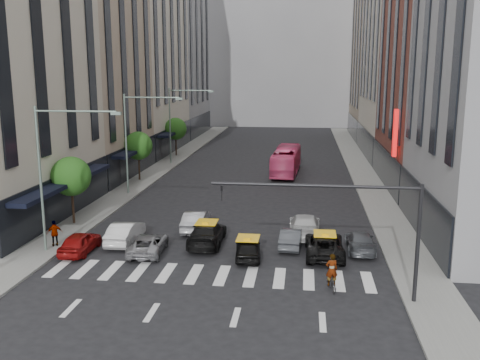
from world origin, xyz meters
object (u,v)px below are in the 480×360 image
(streetlamp_mid, at_px, (136,130))
(streetlamp_near, at_px, (54,160))
(bus, at_px, (286,161))
(pedestrian_far, at_px, (55,233))
(streetlamp_far, at_px, (178,116))
(car_red, at_px, (80,242))
(taxi_center, at_px, (248,248))
(taxi_left, at_px, (207,234))
(motorcycle, at_px, (331,283))
(car_white_front, at_px, (125,232))

(streetlamp_mid, bearing_deg, streetlamp_near, -90.00)
(bus, height_order, pedestrian_far, bus)
(streetlamp_near, bearing_deg, streetlamp_mid, 90.00)
(streetlamp_mid, bearing_deg, pedestrian_far, -92.71)
(streetlamp_far, xyz_separation_m, bus, (13.11, -4.34, -4.45))
(streetlamp_mid, relative_size, car_red, 2.28)
(streetlamp_near, distance_m, streetlamp_far, 32.00)
(taxi_center, height_order, bus, bus)
(streetlamp_far, bearing_deg, taxi_left, -73.21)
(taxi_center, distance_m, motorcycle, 6.39)
(car_red, xyz_separation_m, pedestrian_far, (-1.97, 0.68, 0.31))
(car_white_front, relative_size, taxi_left, 0.84)
(motorcycle, bearing_deg, taxi_center, -54.87)
(streetlamp_mid, height_order, car_red, streetlamp_mid)
(bus, relative_size, motorcycle, 6.81)
(car_red, relative_size, taxi_left, 0.76)
(streetlamp_near, xyz_separation_m, streetlamp_mid, (0.00, 16.00, 0.00))
(streetlamp_far, distance_m, car_red, 32.29)
(car_red, height_order, taxi_center, car_red)
(taxi_left, xyz_separation_m, motorcycle, (7.74, -6.49, -0.35))
(streetlamp_far, distance_m, car_white_front, 30.25)
(taxi_left, distance_m, taxi_center, 3.72)
(streetlamp_mid, relative_size, motorcycle, 5.85)
(bus, bearing_deg, car_red, 69.96)
(streetlamp_near, distance_m, car_red, 5.38)
(car_red, bearing_deg, bus, -113.17)
(taxi_center, bearing_deg, streetlamp_mid, -58.56)
(streetlamp_near, height_order, pedestrian_far, streetlamp_near)
(taxi_center, height_order, motorcycle, taxi_center)
(streetlamp_far, xyz_separation_m, car_white_front, (3.42, -29.61, -5.18))
(taxi_left, xyz_separation_m, taxi_center, (2.95, -2.27, -0.12))
(pedestrian_far, bearing_deg, bus, -150.85)
(car_white_front, xyz_separation_m, pedestrian_far, (-4.14, -1.55, 0.27))
(car_white_front, bearing_deg, streetlamp_near, 34.54)
(streetlamp_far, height_order, car_red, streetlamp_far)
(streetlamp_far, distance_m, motorcycle, 39.84)
(streetlamp_far, bearing_deg, car_white_front, -83.41)
(pedestrian_far, bearing_deg, streetlamp_far, -124.90)
(car_white_front, bearing_deg, bus, -111.42)
(car_white_front, height_order, bus, bus)
(taxi_center, bearing_deg, car_white_front, -18.97)
(streetlamp_mid, height_order, taxi_left, streetlamp_mid)
(streetlamp_mid, bearing_deg, taxi_left, -56.41)
(streetlamp_mid, xyz_separation_m, car_white_front, (3.42, -13.61, -5.18))
(car_white_front, relative_size, bus, 0.42)
(taxi_center, bearing_deg, motorcycle, 133.05)
(car_red, relative_size, car_white_front, 0.90)
(taxi_center, xyz_separation_m, bus, (1.32, 27.25, 0.83))
(streetlamp_mid, distance_m, pedestrian_far, 15.95)
(streetlamp_far, distance_m, pedestrian_far, 31.55)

